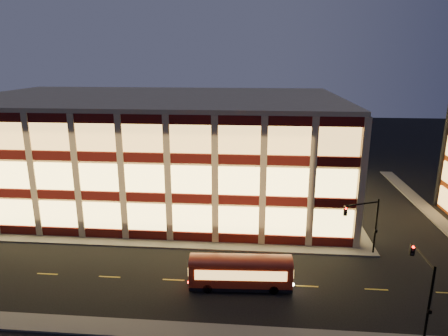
{
  "coord_description": "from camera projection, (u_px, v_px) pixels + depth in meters",
  "views": [
    {
      "loc": [
        11.38,
        -37.76,
        19.57
      ],
      "look_at": [
        7.4,
        8.0,
        6.81
      ],
      "focal_mm": 32.0,
      "sensor_mm": 36.0,
      "label": 1
    }
  ],
  "objects": [
    {
      "name": "sidewalk_tower_west",
      "position": [
        418.0,
        202.0,
        55.9
      ],
      "size": [
        2.0,
        30.0,
        0.15
      ],
      "primitive_type": "cube",
      "color": "#514F4C",
      "rests_on": "ground"
    },
    {
      "name": "office_building",
      "position": [
        158.0,
        147.0,
        56.98
      ],
      "size": [
        50.45,
        30.45,
        14.5
      ],
      "color": "tan",
      "rests_on": "ground"
    },
    {
      "name": "trolley_bus",
      "position": [
        241.0,
        270.0,
        34.8
      ],
      "size": [
        8.99,
        2.72,
        3.01
      ],
      "rotation": [
        0.0,
        0.0,
        0.05
      ],
      "color": "#991C08",
      "rests_on": "ground"
    },
    {
      "name": "traffic_signal_near",
      "position": [
        423.0,
        279.0,
        28.78
      ],
      "size": [
        0.32,
        4.45,
        6.0
      ],
      "color": "black",
      "rests_on": "ground"
    },
    {
      "name": "traffic_signal_far",
      "position": [
        365.0,
        218.0,
        39.71
      ],
      "size": [
        3.79,
        1.87,
        6.0
      ],
      "color": "black",
      "rests_on": "ground"
    },
    {
      "name": "sidewalk_office_east",
      "position": [
        338.0,
        199.0,
        56.82
      ],
      "size": [
        2.0,
        30.0,
        0.15
      ],
      "primitive_type": "cube",
      "color": "#514F4C",
      "rests_on": "ground"
    },
    {
      "name": "sidewalk_office_south",
      "position": [
        124.0,
        242.0,
        43.63
      ],
      "size": [
        54.0,
        2.0,
        0.15
      ],
      "primitive_type": "cube",
      "color": "#514F4C",
      "rests_on": "ground"
    },
    {
      "name": "sidewalk_near",
      "position": [
        102.0,
        327.0,
        29.94
      ],
      "size": [
        100.0,
        2.0,
        0.15
      ],
      "primitive_type": "cube",
      "color": "#514F4C",
      "rests_on": "ground"
    },
    {
      "name": "ground",
      "position": [
        148.0,
        248.0,
        42.44
      ],
      "size": [
        200.0,
        200.0,
        0.0
      ],
      "primitive_type": "plane",
      "color": "black",
      "rests_on": "ground"
    }
  ]
}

